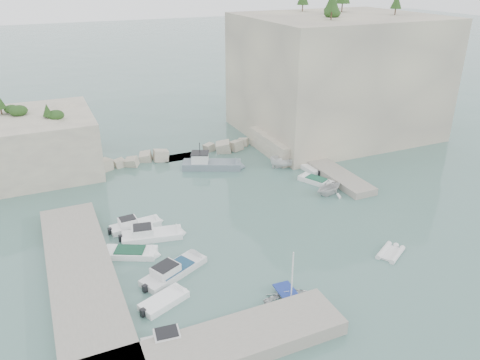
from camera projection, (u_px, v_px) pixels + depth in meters
name	position (u px, v px, depth m)	size (l,w,h in m)	color
ground	(265.00, 232.00, 44.78)	(400.00, 400.00, 0.00)	slate
cliff_east	(335.00, 76.00, 68.86)	(26.00, 22.00, 17.00)	beige
cliff_terrace	(291.00, 142.00, 64.02)	(8.00, 10.00, 2.50)	beige
outcrop_west	(26.00, 145.00, 56.68)	(16.00, 14.00, 7.00)	beige
quay_west	(82.00, 277.00, 37.43)	(5.00, 24.00, 1.10)	#9E9689
quay_south	(216.00, 348.00, 30.47)	(18.00, 4.00, 1.10)	#9E9689
ledge_east	(326.00, 168.00, 57.92)	(3.00, 16.00, 0.80)	#9E9689
breakwater	(184.00, 151.00, 62.39)	(28.00, 3.00, 1.40)	beige
motorboat_a	(136.00, 228.00, 45.51)	(5.27, 1.57, 1.40)	white
motorboat_b	(152.00, 238.00, 43.88)	(6.11, 2.00, 1.40)	white
motorboat_c	(130.00, 255.00, 41.20)	(5.05, 1.84, 0.70)	white
motorboat_d	(174.00, 274.00, 38.73)	(6.54, 1.95, 1.40)	silver
motorboat_e	(164.00, 304.00, 35.29)	(4.07, 1.66, 0.70)	white
motorboat_f	(179.00, 344.00, 31.49)	(5.33, 1.59, 1.40)	silver
rowboat	(291.00, 302.00, 35.44)	(2.95, 4.13, 0.86)	white
inflatable_dinghy	(390.00, 254.00, 41.35)	(3.17, 1.54, 0.44)	silver
tender_east_a	(329.00, 194.00, 52.28)	(3.27, 3.79, 2.00)	silver
tender_east_b	(316.00, 183.00, 54.99)	(4.67, 1.59, 0.70)	white
tender_east_c	(309.00, 170.00, 58.57)	(4.53, 1.47, 0.70)	white
tender_east_d	(288.00, 167.00, 59.47)	(1.88, 5.01, 1.93)	white
work_boat	(212.00, 168.00, 59.05)	(7.99, 2.36, 2.20)	slate
rowboat_mast	(292.00, 275.00, 34.39)	(0.10, 0.10, 4.20)	white
vegetation	(304.00, 8.00, 64.19)	(53.48, 13.88, 13.40)	#1E4219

